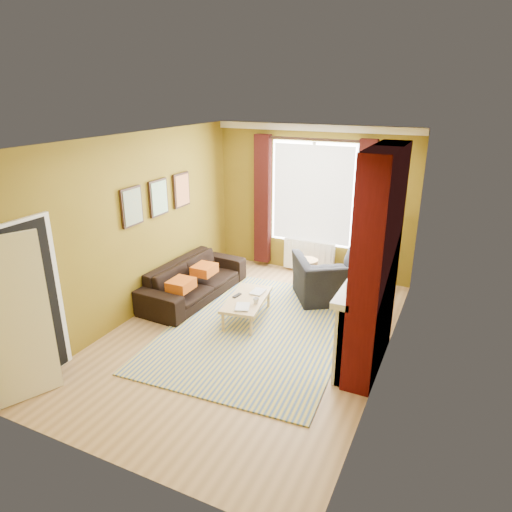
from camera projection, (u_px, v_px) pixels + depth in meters
name	position (u px, v px, depth m)	size (l,w,h in m)	color
ground	(249.00, 335.00, 6.68)	(5.50, 5.50, 0.00)	#997145
room_walls	(299.00, 246.00, 6.18)	(3.82, 5.54, 2.83)	olive
striped_rug	(258.00, 329.00, 6.83)	(2.76, 3.68, 0.02)	#355692
sofa	(194.00, 280.00, 7.80)	(2.16, 0.84, 0.63)	black
armchair	(332.00, 279.00, 7.67)	(1.18, 1.03, 0.76)	black
coffee_table	(247.00, 300.00, 7.03)	(0.70, 1.15, 0.36)	tan
wicker_stool	(307.00, 272.00, 8.34)	(0.49, 0.49, 0.48)	#A27746
floor_lamp	(393.00, 229.00, 7.69)	(0.26, 0.26, 1.48)	black
book_a	(235.00, 307.00, 6.71)	(0.21, 0.28, 0.03)	#999999
book_b	(252.00, 291.00, 7.25)	(0.20, 0.27, 0.02)	#999999
mug	(256.00, 301.00, 6.83)	(0.09, 0.09, 0.09)	#999999
tv_remote	(237.00, 295.00, 7.07)	(0.08, 0.18, 0.02)	#242426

